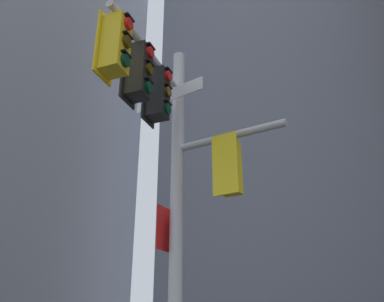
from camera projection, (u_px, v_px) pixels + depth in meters
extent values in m
cube|color=#9399A3|center=(7.00, 4.00, 31.37)|extent=(15.80, 15.80, 50.87)
cube|color=slate|center=(325.00, 126.00, 29.50)|extent=(17.84, 17.84, 31.93)
cylinder|color=#B2B2B5|center=(176.00, 228.00, 7.32)|extent=(0.26, 0.26, 7.68)
cylinder|color=#B2B2B5|center=(149.00, 55.00, 7.37)|extent=(0.18, 2.71, 0.14)
cylinder|color=#B2B2B5|center=(228.00, 137.00, 7.47)|extent=(2.19, 0.44, 0.14)
cube|color=black|center=(149.00, 96.00, 7.53)|extent=(0.04, 0.48, 1.14)
cube|color=black|center=(158.00, 94.00, 7.46)|extent=(0.34, 0.34, 1.00)
cylinder|color=red|center=(168.00, 76.00, 7.54)|extent=(0.06, 0.20, 0.20)
cube|color=black|center=(169.00, 71.00, 7.59)|extent=(0.07, 0.22, 0.02)
cylinder|color=#3C2C06|center=(168.00, 92.00, 7.40)|extent=(0.06, 0.20, 0.20)
cube|color=black|center=(168.00, 86.00, 7.44)|extent=(0.07, 0.22, 0.02)
cylinder|color=#06311C|center=(167.00, 109.00, 7.25)|extent=(0.06, 0.20, 0.20)
cube|color=black|center=(168.00, 103.00, 7.30)|extent=(0.07, 0.22, 0.02)
cube|color=black|center=(129.00, 74.00, 6.89)|extent=(0.04, 0.48, 1.14)
cube|color=black|center=(139.00, 72.00, 6.83)|extent=(0.34, 0.34, 1.00)
cylinder|color=red|center=(150.00, 52.00, 6.91)|extent=(0.06, 0.20, 0.20)
cube|color=black|center=(151.00, 46.00, 6.96)|extent=(0.07, 0.22, 0.02)
cylinder|color=#3C2C06|center=(149.00, 69.00, 6.77)|extent=(0.06, 0.20, 0.20)
cube|color=black|center=(150.00, 63.00, 6.81)|extent=(0.07, 0.22, 0.02)
cylinder|color=#06311C|center=(149.00, 87.00, 6.62)|extent=(0.06, 0.20, 0.20)
cube|color=black|center=(149.00, 81.00, 6.67)|extent=(0.07, 0.22, 0.02)
cube|color=gold|center=(105.00, 48.00, 6.26)|extent=(0.04, 0.48, 1.14)
cube|color=gold|center=(116.00, 45.00, 6.20)|extent=(0.34, 0.34, 1.00)
cylinder|color=red|center=(129.00, 24.00, 6.28)|extent=(0.06, 0.20, 0.20)
cube|color=black|center=(129.00, 18.00, 6.33)|extent=(0.07, 0.22, 0.02)
cylinder|color=#3C2C06|center=(127.00, 42.00, 6.13)|extent=(0.06, 0.20, 0.20)
cube|color=black|center=(128.00, 35.00, 6.18)|extent=(0.07, 0.22, 0.02)
cylinder|color=#06311C|center=(126.00, 61.00, 5.99)|extent=(0.06, 0.20, 0.20)
cube|color=black|center=(126.00, 54.00, 6.04)|extent=(0.07, 0.22, 0.02)
cube|color=yellow|center=(225.00, 163.00, 7.07)|extent=(0.48, 0.10, 1.14)
cube|color=yellow|center=(230.00, 167.00, 7.22)|extent=(0.38, 0.38, 1.00)
cylinder|color=#360605|center=(233.00, 153.00, 7.53)|extent=(0.21, 0.09, 0.20)
cube|color=black|center=(233.00, 147.00, 7.58)|extent=(0.23, 0.10, 0.02)
cylinder|color=yellow|center=(234.00, 170.00, 7.38)|extent=(0.21, 0.09, 0.20)
cube|color=black|center=(234.00, 164.00, 7.43)|extent=(0.23, 0.10, 0.02)
cylinder|color=#06311C|center=(235.00, 189.00, 7.24)|extent=(0.21, 0.09, 0.20)
cube|color=black|center=(235.00, 182.00, 7.29)|extent=(0.23, 0.10, 0.02)
cube|color=white|center=(168.00, 96.00, 8.15)|extent=(1.62, 0.38, 0.28)
cube|color=#19479E|center=(168.00, 96.00, 8.15)|extent=(1.58, 0.37, 0.24)
cube|color=red|center=(166.00, 229.00, 7.42)|extent=(0.09, 0.64, 0.80)
cube|color=white|center=(166.00, 229.00, 7.42)|extent=(0.08, 0.60, 0.76)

